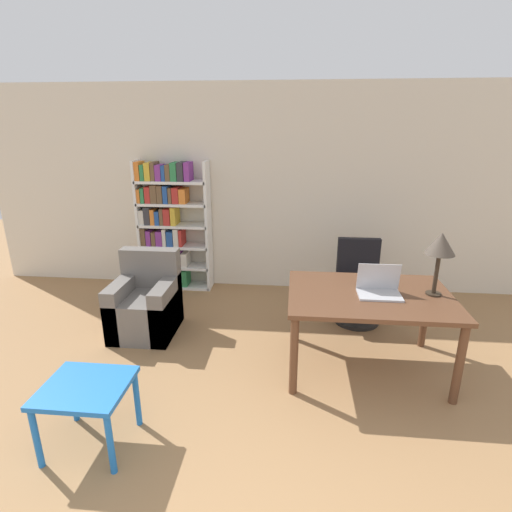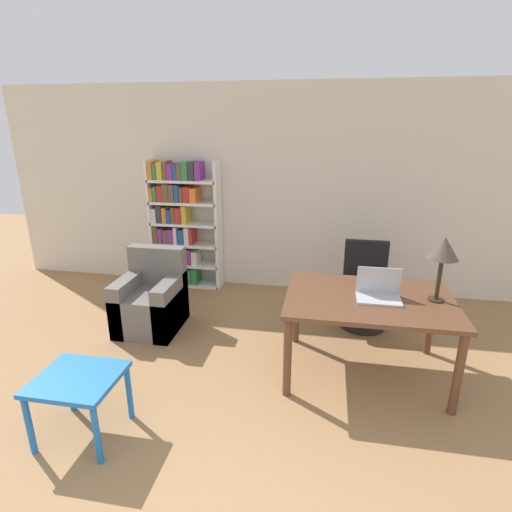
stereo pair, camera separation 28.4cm
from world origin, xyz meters
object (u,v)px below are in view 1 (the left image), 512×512
at_px(laptop, 379,288).
at_px(table_lamp, 441,246).
at_px(side_table_blue, 86,395).
at_px(office_chair, 358,285).
at_px(armchair, 146,306).
at_px(desk, 369,303).
at_px(bookshelf, 168,227).

height_order(laptop, table_lamp, table_lamp).
xyz_separation_m(laptop, side_table_blue, (-2.15, -1.15, -0.40)).
bearing_deg(laptop, office_chair, 90.42).
xyz_separation_m(side_table_blue, armchair, (-0.20, 1.65, -0.12)).
xyz_separation_m(laptop, armchair, (-2.35, 0.49, -0.51)).
height_order(side_table_blue, armchair, armchair).
relative_size(desk, laptop, 3.88).
bearing_deg(table_lamp, armchair, 171.00).
distance_m(side_table_blue, bookshelf, 2.98).
relative_size(laptop, side_table_blue, 0.64).
bearing_deg(armchair, bookshelf, 95.15).
bearing_deg(bookshelf, laptop, -35.76).
relative_size(laptop, armchair, 0.42).
xyz_separation_m(office_chair, side_table_blue, (-2.14, -2.18, -0.01)).
bearing_deg(bookshelf, office_chair, -17.01).
bearing_deg(desk, laptop, -10.57).
bearing_deg(side_table_blue, office_chair, 45.46).
bearing_deg(laptop, bookshelf, 144.24).
xyz_separation_m(table_lamp, bookshelf, (-2.94, 1.73, -0.35)).
height_order(armchair, bookshelf, bookshelf).
height_order(office_chair, bookshelf, bookshelf).
bearing_deg(armchair, desk, -11.89).
distance_m(office_chair, armchair, 2.40).
bearing_deg(side_table_blue, desk, 29.32).
height_order(table_lamp, armchair, table_lamp).
bearing_deg(armchair, laptop, -11.85).
height_order(office_chair, armchair, office_chair).
height_order(desk, side_table_blue, desk).
height_order(table_lamp, office_chair, table_lamp).
distance_m(desk, bookshelf, 2.98).
bearing_deg(table_lamp, laptop, -174.74).
height_order(laptop, bookshelf, bookshelf).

